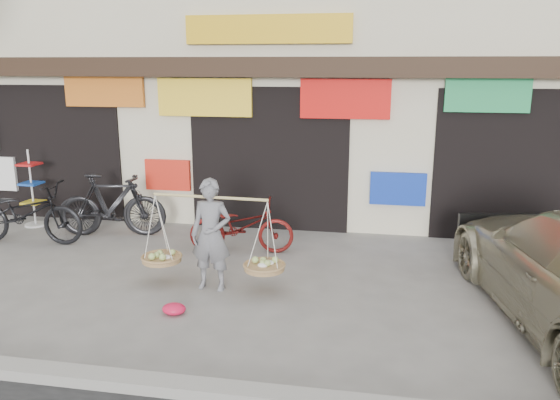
% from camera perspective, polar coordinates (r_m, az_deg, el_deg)
% --- Properties ---
extents(ground, '(70.00, 70.00, 0.00)m').
position_cam_1_polar(ground, '(7.44, -6.46, -10.76)').
color(ground, gray).
rests_on(ground, ground).
extents(kerb, '(70.00, 0.25, 0.12)m').
position_cam_1_polar(kerb, '(5.76, -12.40, -18.35)').
color(kerb, gray).
rests_on(kerb, ground).
extents(shophouse_block, '(14.00, 6.32, 7.00)m').
position_cam_1_polar(shophouse_block, '(13.03, 1.40, 15.57)').
color(shophouse_block, beige).
rests_on(shophouse_block, ground).
extents(street_vendor, '(2.08, 0.63, 1.59)m').
position_cam_1_polar(street_vendor, '(7.69, -7.20, -4.10)').
color(street_vendor, slate).
rests_on(street_vendor, ground).
extents(bike_0, '(2.14, 0.85, 1.10)m').
position_cam_1_polar(bike_0, '(10.61, -25.06, -1.24)').
color(bike_0, black).
rests_on(bike_0, ground).
extents(bike_1, '(2.01, 0.89, 1.17)m').
position_cam_1_polar(bike_1, '(10.50, -17.31, -0.50)').
color(bike_1, black).
rests_on(bike_1, ground).
extents(bike_2, '(1.82, 0.86, 0.92)m').
position_cam_1_polar(bike_2, '(9.18, -4.05, -2.74)').
color(bike_2, '#5F1210').
rests_on(bike_2, ground).
extents(bike_3, '(2.01, 0.89, 1.17)m').
position_cam_1_polar(bike_3, '(10.48, -17.07, -0.51)').
color(bike_3, black).
rests_on(bike_3, ground).
extents(display_rack, '(0.42, 0.42, 1.52)m').
position_cam_1_polar(display_rack, '(11.68, -24.44, 0.44)').
color(display_rack, silver).
rests_on(display_rack, ground).
extents(red_bag, '(0.31, 0.25, 0.14)m').
position_cam_1_polar(red_bag, '(7.23, -11.02, -11.10)').
color(red_bag, red).
rests_on(red_bag, ground).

